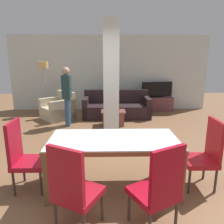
# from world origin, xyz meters

# --- Properties ---
(ground_plane) EXTENTS (18.00, 18.00, 0.00)m
(ground_plane) POSITION_xyz_m (0.00, 0.00, 0.00)
(ground_plane) COLOR brown
(back_wall) EXTENTS (7.20, 0.09, 2.70)m
(back_wall) POSITION_xyz_m (0.00, 5.18, 1.35)
(back_wall) COLOR silver
(back_wall) RESTS_ON ground_plane
(divider_pillar) EXTENTS (0.33, 0.35, 2.70)m
(divider_pillar) POSITION_xyz_m (-0.00, 1.78, 1.35)
(divider_pillar) COLOR silver
(divider_pillar) RESTS_ON ground_plane
(dining_table) EXTENTS (1.86, 0.89, 0.78)m
(dining_table) POSITION_xyz_m (0.00, 0.00, 0.62)
(dining_table) COLOR brown
(dining_table) RESTS_ON ground_plane
(dining_chair_near_left) EXTENTS (0.62, 0.62, 1.04)m
(dining_chair_near_left) POSITION_xyz_m (-0.46, -0.85, 0.54)
(dining_chair_near_left) COLOR maroon
(dining_chair_near_left) RESTS_ON ground_plane
(dining_chair_head_left) EXTENTS (0.46, 0.46, 1.04)m
(dining_chair_head_left) POSITION_xyz_m (-1.30, 0.00, 0.54)
(dining_chair_head_left) COLOR maroon
(dining_chair_head_left) RESTS_ON ground_plane
(dining_chair_head_right) EXTENTS (0.46, 0.46, 1.04)m
(dining_chair_head_right) POSITION_xyz_m (1.35, 0.00, 0.54)
(dining_chair_head_right) COLOR #A4141E
(dining_chair_head_right) RESTS_ON ground_plane
(dining_chair_near_right) EXTENTS (0.62, 0.62, 1.04)m
(dining_chair_near_right) POSITION_xyz_m (0.46, -0.86, 0.54)
(dining_chair_near_right) COLOR #A30B1E
(dining_chair_near_right) RESTS_ON ground_plane
(sofa) EXTENTS (2.16, 0.93, 0.85)m
(sofa) POSITION_xyz_m (0.22, 4.09, 0.29)
(sofa) COLOR black
(sofa) RESTS_ON ground_plane
(armchair) EXTENTS (1.20, 1.20, 0.86)m
(armchair) POSITION_xyz_m (-1.63, 3.88, 0.30)
(armchair) COLOR beige
(armchair) RESTS_ON ground_plane
(coffee_table) EXTENTS (0.69, 0.47, 0.43)m
(coffee_table) POSITION_xyz_m (0.09, 3.14, 0.22)
(coffee_table) COLOR brown
(coffee_table) RESTS_ON ground_plane
(bottle) EXTENTS (0.07, 0.07, 0.22)m
(bottle) POSITION_xyz_m (0.25, 3.21, 0.51)
(bottle) COLOR #4C2D14
(bottle) RESTS_ON coffee_table
(tv_stand) EXTENTS (1.17, 0.40, 0.51)m
(tv_stand) POSITION_xyz_m (1.73, 4.90, 0.25)
(tv_stand) COLOR brown
(tv_stand) RESTS_ON ground_plane
(tv_screen) EXTENTS (1.14, 0.27, 0.55)m
(tv_screen) POSITION_xyz_m (1.73, 4.90, 0.78)
(tv_screen) COLOR black
(tv_screen) RESTS_ON tv_stand
(floor_lamp) EXTENTS (0.32, 0.32, 1.78)m
(floor_lamp) POSITION_xyz_m (-2.20, 4.52, 1.50)
(floor_lamp) COLOR #B7B7BC
(floor_lamp) RESTS_ON ground_plane
(standing_person) EXTENTS (0.22, 0.38, 1.66)m
(standing_person) POSITION_xyz_m (-1.21, 3.12, 0.96)
(standing_person) COLOR #2E4C74
(standing_person) RESTS_ON ground_plane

